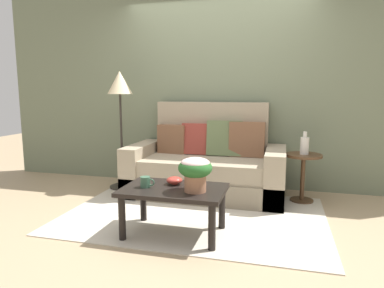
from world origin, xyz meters
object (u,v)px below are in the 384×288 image
object	(u,v)px
couch	(207,166)
coffee_table	(174,195)
side_table	(303,169)
coffee_mug	(146,182)
floor_lamp	(120,95)
table_vase	(305,145)
snack_bowl	(174,180)
potted_plant	(195,170)

from	to	relation	value
couch	coffee_table	size ratio (longest dim) A/B	2.10
couch	side_table	size ratio (longest dim) A/B	3.37
couch	coffee_mug	distance (m)	1.42
floor_lamp	table_vase	distance (m)	2.39
side_table	coffee_table	bearing A→B (deg)	-132.18
couch	snack_bowl	xyz separation A→B (m)	(-0.04, -1.23, 0.13)
coffee_table	potted_plant	world-z (taller)	potted_plant
side_table	snack_bowl	size ratio (longest dim) A/B	3.85
potted_plant	snack_bowl	size ratio (longest dim) A/B	2.00
couch	side_table	distance (m)	1.16
couch	potted_plant	xyz separation A→B (m)	(0.20, -1.40, 0.28)
coffee_table	coffee_mug	xyz separation A→B (m)	(-0.25, -0.04, 0.12)
potted_plant	couch	bearing A→B (deg)	98.14
coffee_mug	table_vase	world-z (taller)	table_vase
floor_lamp	coffee_mug	distance (m)	1.77
coffee_table	couch	bearing A→B (deg)	89.42
side_table	table_vase	xyz separation A→B (m)	(0.00, -0.02, 0.29)
couch	coffee_mug	world-z (taller)	couch
couch	snack_bowl	distance (m)	1.23
coffee_table	side_table	bearing A→B (deg)	47.82
coffee_table	snack_bowl	distance (m)	0.16
coffee_table	coffee_mug	world-z (taller)	coffee_mug
snack_bowl	floor_lamp	bearing A→B (deg)	133.43
coffee_mug	table_vase	distance (m)	1.96
floor_lamp	coffee_mug	world-z (taller)	floor_lamp
floor_lamp	table_vase	xyz separation A→B (m)	(2.32, -0.01, -0.56)
couch	potted_plant	world-z (taller)	couch
floor_lamp	coffee_mug	xyz separation A→B (m)	(0.89, -1.33, -0.76)
couch	floor_lamp	size ratio (longest dim) A/B	1.24
coffee_table	potted_plant	bearing A→B (deg)	-15.07
floor_lamp	snack_bowl	xyz separation A→B (m)	(1.11, -1.18, -0.77)
floor_lamp	potted_plant	xyz separation A→B (m)	(1.36, -1.35, -0.62)
couch	table_vase	xyz separation A→B (m)	(1.17, -0.06, 0.33)
coffee_mug	snack_bowl	bearing A→B (deg)	35.62
coffee_table	floor_lamp	xyz separation A→B (m)	(-1.14, 1.29, 0.88)
couch	snack_bowl	bearing A→B (deg)	-92.06
coffee_table	floor_lamp	size ratio (longest dim) A/B	0.59
potted_plant	snack_bowl	bearing A→B (deg)	144.92
floor_lamp	coffee_mug	bearing A→B (deg)	-56.26
side_table	potted_plant	world-z (taller)	potted_plant
potted_plant	coffee_mug	world-z (taller)	potted_plant
side_table	coffee_mug	distance (m)	1.96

